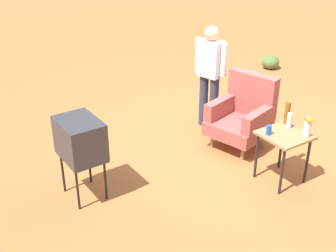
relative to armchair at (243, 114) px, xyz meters
name	(u,v)px	position (x,y,z in m)	size (l,w,h in m)	color
ground_plane	(235,140)	(-0.15, 0.02, -0.50)	(60.00, 60.00, 0.00)	#AD6033
armchair	(243,114)	(0.00, 0.00, 0.00)	(0.94, 0.96, 1.06)	#937047
side_table	(284,141)	(1.00, -0.22, 0.08)	(0.56, 0.56, 0.68)	black
tv_on_stand	(80,140)	(-0.06, -2.48, 0.28)	(0.61, 0.47, 1.03)	black
person_standing	(210,71)	(-0.75, -0.05, 0.44)	(0.55, 0.31, 1.64)	#2D3347
bottle_tall_amber	(287,113)	(0.80, 0.01, 0.33)	(0.07, 0.07, 0.30)	brown
bottle_short_clear	(289,120)	(0.90, -0.05, 0.28)	(0.06, 0.06, 0.20)	silver
soda_can_blue	(269,130)	(0.90, -0.40, 0.24)	(0.07, 0.07, 0.12)	blue
flower_vase	(308,125)	(1.18, -0.03, 0.33)	(0.14, 0.10, 0.27)	silver
shrub_near	(270,62)	(-2.23, 2.80, -0.35)	(0.38, 0.38, 0.29)	#516B38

